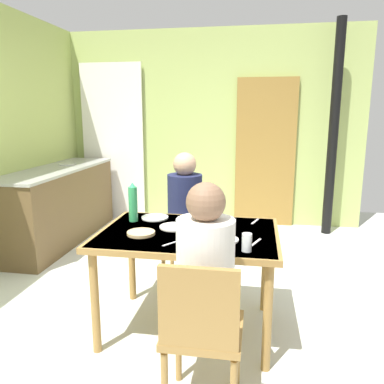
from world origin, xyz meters
name	(u,v)px	position (x,y,z in m)	size (l,w,h in m)	color
ground_plane	(160,317)	(0.00, 0.00, 0.00)	(7.15, 7.15, 0.00)	silver
wall_back	(208,128)	(0.00, 2.75, 1.32)	(4.20, 0.10, 2.65)	#AABE67
door_wooden	(265,153)	(0.81, 2.67, 1.00)	(0.80, 0.05, 2.00)	olive
stove_pipe_column	(333,131)	(1.62, 2.40, 1.32)	(0.12, 0.12, 2.65)	black
curtain_panel	(113,143)	(-1.36, 2.65, 1.11)	(0.90, 0.03, 2.23)	white
kitchen_counter	(58,205)	(-1.67, 1.54, 0.45)	(0.61, 2.02, 0.91)	brown
dining_table	(188,242)	(0.24, -0.11, 0.66)	(1.24, 0.88, 0.74)	olive
chair_near_diner	(202,329)	(0.45, -0.91, 0.50)	(0.40, 0.40, 0.87)	olive
chair_far_diner	(188,230)	(0.09, 0.68, 0.50)	(0.40, 0.40, 0.87)	olive
person_near_diner	(206,265)	(0.45, -0.77, 0.78)	(0.30, 0.37, 0.77)	silver
person_far_diner	(185,203)	(0.09, 0.54, 0.78)	(0.30, 0.37, 0.77)	#261943
water_bottle_green_near	(196,205)	(0.25, 0.15, 0.87)	(0.07, 0.07, 0.27)	#207850
water_bottle_green_far	(133,203)	(-0.22, 0.07, 0.88)	(0.07, 0.07, 0.30)	#34A45D
dinner_plate_near_left	(224,240)	(0.50, -0.26, 0.75)	(0.19, 0.19, 0.01)	white
dinner_plate_near_right	(175,227)	(0.13, -0.04, 0.75)	(0.22, 0.22, 0.01)	white
dinner_plate_far_center	(155,218)	(-0.08, 0.17, 0.75)	(0.21, 0.21, 0.01)	white
drinking_glass_by_near_diner	(247,242)	(0.65, -0.43, 0.80)	(0.06, 0.06, 0.11)	silver
drinking_glass_by_far_diner	(201,221)	(0.32, -0.02, 0.80)	(0.06, 0.06, 0.11)	silver
drinking_glass_spare_center	(195,226)	(0.29, -0.12, 0.79)	(0.06, 0.06, 0.09)	silver
bread_plate_sliced	(141,233)	(-0.06, -0.23, 0.75)	(0.19, 0.19, 0.02)	#DBB77A
cutlery_knife_near	(172,243)	(0.18, -0.37, 0.74)	(0.15, 0.02, 0.00)	silver
cutlery_fork_near	(220,226)	(0.44, 0.04, 0.74)	(0.15, 0.02, 0.00)	silver
cutlery_knife_far	(255,221)	(0.70, 0.21, 0.74)	(0.15, 0.02, 0.00)	silver
cutlery_fork_far	(256,242)	(0.71, -0.26, 0.74)	(0.15, 0.02, 0.00)	silver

